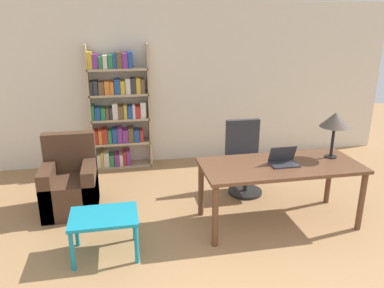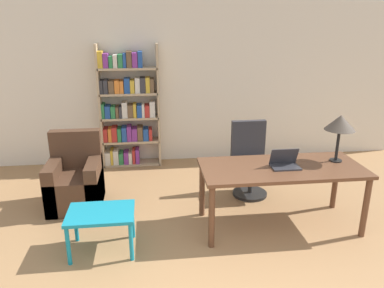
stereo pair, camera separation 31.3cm
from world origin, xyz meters
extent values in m
cube|color=beige|center=(0.00, 4.53, 1.35)|extent=(8.00, 0.06, 2.70)
cube|color=brown|center=(1.00, 2.07, 0.75)|extent=(1.89, 0.83, 0.04)
cylinder|color=brown|center=(0.12, 1.71, 0.36)|extent=(0.07, 0.07, 0.73)
cylinder|color=brown|center=(1.89, 1.71, 0.36)|extent=(0.07, 0.07, 0.73)
cylinder|color=brown|center=(0.12, 2.42, 0.36)|extent=(0.07, 0.07, 0.73)
cylinder|color=brown|center=(1.89, 2.42, 0.36)|extent=(0.07, 0.07, 0.73)
cube|color=#2D2D33|center=(1.02, 2.02, 0.78)|extent=(0.32, 0.21, 0.02)
cube|color=#2D2D33|center=(1.02, 2.09, 0.88)|extent=(0.32, 0.08, 0.20)
cube|color=navy|center=(1.02, 2.10, 0.89)|extent=(0.29, 0.07, 0.17)
cylinder|color=black|center=(1.71, 2.17, 0.77)|extent=(0.14, 0.14, 0.01)
cylinder|color=black|center=(1.71, 2.17, 0.97)|extent=(0.04, 0.04, 0.37)
cone|color=#4C4238|center=(1.71, 2.17, 1.25)|extent=(0.36, 0.36, 0.18)
cylinder|color=black|center=(0.88, 2.92, 0.02)|extent=(0.49, 0.49, 0.04)
cylinder|color=#262626|center=(0.88, 2.92, 0.22)|extent=(0.06, 0.06, 0.35)
cube|color=#2D2D33|center=(0.88, 2.92, 0.44)|extent=(0.51, 0.51, 0.10)
cube|color=#2D2D33|center=(0.88, 3.13, 0.77)|extent=(0.49, 0.08, 0.55)
cube|color=teal|center=(-1.06, 1.79, 0.45)|extent=(0.70, 0.51, 0.04)
cylinder|color=teal|center=(-1.37, 1.57, 0.21)|extent=(0.04, 0.04, 0.43)
cylinder|color=teal|center=(-0.74, 1.57, 0.21)|extent=(0.04, 0.04, 0.43)
cylinder|color=teal|center=(-1.37, 2.00, 0.21)|extent=(0.04, 0.04, 0.43)
cylinder|color=teal|center=(-0.74, 2.00, 0.21)|extent=(0.04, 0.04, 0.43)
cube|color=#472D1E|center=(-1.52, 2.88, 0.23)|extent=(0.67, 0.73, 0.45)
cube|color=#472D1E|center=(-1.52, 3.17, 0.72)|extent=(0.67, 0.16, 0.52)
cube|color=#472D1E|center=(-1.77, 2.88, 0.32)|extent=(0.16, 0.73, 0.64)
cube|color=#472D1E|center=(-1.26, 2.88, 0.32)|extent=(0.16, 0.73, 0.64)
cube|color=tan|center=(-1.29, 4.34, 1.02)|extent=(0.04, 0.28, 2.03)
cube|color=tan|center=(-0.34, 4.34, 1.02)|extent=(0.04, 0.28, 2.03)
cube|color=tan|center=(-0.82, 4.34, 0.02)|extent=(0.95, 0.28, 0.04)
cube|color=silver|center=(-1.23, 4.34, 0.14)|extent=(0.09, 0.24, 0.21)
cube|color=gold|center=(-1.16, 4.34, 0.16)|extent=(0.04, 0.24, 0.25)
cube|color=silver|center=(-1.09, 4.34, 0.16)|extent=(0.09, 0.24, 0.24)
cube|color=#2D7F47|center=(-1.00, 4.34, 0.13)|extent=(0.07, 0.24, 0.20)
cube|color=#7F338C|center=(-0.92, 4.34, 0.14)|extent=(0.08, 0.24, 0.20)
cube|color=silver|center=(-0.85, 4.34, 0.13)|extent=(0.06, 0.24, 0.20)
cube|color=#B72D28|center=(-0.79, 4.34, 0.16)|extent=(0.05, 0.24, 0.24)
cube|color=#7F338C|center=(-0.73, 4.34, 0.16)|extent=(0.06, 0.24, 0.25)
cube|color=tan|center=(-0.82, 4.34, 0.42)|extent=(0.95, 0.28, 0.04)
cube|color=#B72D28|center=(-1.24, 4.34, 0.55)|extent=(0.07, 0.24, 0.22)
cube|color=orange|center=(-1.17, 4.34, 0.56)|extent=(0.06, 0.24, 0.23)
cube|color=#B72D28|center=(-1.09, 4.34, 0.56)|extent=(0.09, 0.24, 0.24)
cube|color=#2D7F47|center=(-1.01, 4.34, 0.55)|extent=(0.06, 0.24, 0.22)
cube|color=#234C99|center=(-0.93, 4.34, 0.56)|extent=(0.08, 0.24, 0.24)
cube|color=#7F338C|center=(-0.85, 4.34, 0.57)|extent=(0.07, 0.24, 0.25)
cube|color=#7F338C|center=(-0.76, 4.34, 0.55)|extent=(0.09, 0.24, 0.21)
cube|color=brown|center=(-0.67, 4.34, 0.56)|extent=(0.09, 0.24, 0.24)
cube|color=#234C99|center=(-0.57, 4.34, 0.54)|extent=(0.09, 0.24, 0.20)
cube|color=#B72D28|center=(-0.49, 4.34, 0.54)|extent=(0.05, 0.24, 0.20)
cube|color=tan|center=(-0.82, 4.34, 0.83)|extent=(0.95, 0.28, 0.04)
cube|color=#2D7F47|center=(-1.25, 4.34, 0.97)|extent=(0.05, 0.24, 0.24)
cube|color=#234C99|center=(-1.18, 4.34, 0.95)|extent=(0.08, 0.24, 0.20)
cube|color=#2D7F47|center=(-1.09, 4.34, 0.95)|extent=(0.07, 0.24, 0.19)
cube|color=brown|center=(-1.02, 4.34, 0.94)|extent=(0.05, 0.24, 0.18)
cube|color=#333338|center=(-0.97, 4.34, 0.94)|extent=(0.05, 0.24, 0.19)
cube|color=silver|center=(-0.90, 4.34, 0.98)|extent=(0.09, 0.24, 0.26)
cube|color=brown|center=(-0.81, 4.34, 0.95)|extent=(0.09, 0.24, 0.21)
cube|color=gold|center=(-0.74, 4.34, 0.96)|extent=(0.05, 0.24, 0.22)
cube|color=#234C99|center=(-0.66, 4.34, 0.95)|extent=(0.08, 0.24, 0.20)
cube|color=silver|center=(-0.60, 4.34, 0.96)|extent=(0.04, 0.24, 0.22)
cube|color=#B72D28|center=(-0.54, 4.34, 0.95)|extent=(0.08, 0.24, 0.19)
cube|color=silver|center=(-0.45, 4.34, 0.98)|extent=(0.09, 0.24, 0.26)
cube|color=tan|center=(-0.82, 4.34, 1.24)|extent=(0.95, 0.28, 0.04)
cube|color=#333338|center=(-1.25, 4.34, 1.36)|extent=(0.05, 0.24, 0.21)
cube|color=#333338|center=(-1.18, 4.34, 1.37)|extent=(0.07, 0.24, 0.22)
cube|color=brown|center=(-1.09, 4.34, 1.36)|extent=(0.09, 0.24, 0.20)
cube|color=orange|center=(-1.00, 4.34, 1.36)|extent=(0.08, 0.24, 0.21)
cube|color=orange|center=(-0.93, 4.34, 1.36)|extent=(0.06, 0.24, 0.20)
cube|color=#234C99|center=(-0.84, 4.34, 1.37)|extent=(0.09, 0.24, 0.24)
cube|color=gold|center=(-0.76, 4.34, 1.36)|extent=(0.07, 0.24, 0.21)
cube|color=silver|center=(-0.67, 4.34, 1.38)|extent=(0.08, 0.24, 0.24)
cube|color=#333338|center=(-0.59, 4.34, 1.38)|extent=(0.08, 0.24, 0.24)
cube|color=gold|center=(-0.51, 4.34, 1.38)|extent=(0.07, 0.24, 0.24)
cube|color=brown|center=(-0.44, 4.34, 1.37)|extent=(0.06, 0.24, 0.23)
cube|color=tan|center=(-0.82, 4.34, 1.65)|extent=(0.95, 0.28, 0.04)
cube|color=gold|center=(-1.23, 4.34, 1.79)|extent=(0.08, 0.24, 0.26)
cube|color=#7F338C|center=(-1.15, 4.34, 1.78)|extent=(0.08, 0.24, 0.22)
cube|color=#2D7F47|center=(-1.07, 4.34, 1.75)|extent=(0.06, 0.24, 0.18)
cube|color=silver|center=(-1.00, 4.34, 1.76)|extent=(0.07, 0.24, 0.20)
cube|color=#2D7F47|center=(-0.92, 4.34, 1.77)|extent=(0.07, 0.24, 0.21)
cube|color=#234C99|center=(-0.86, 4.34, 1.77)|extent=(0.05, 0.24, 0.22)
cube|color=brown|center=(-0.79, 4.34, 1.79)|extent=(0.08, 0.24, 0.25)
cube|color=#7F338C|center=(-0.70, 4.34, 1.78)|extent=(0.08, 0.24, 0.23)
cube|color=#234C99|center=(-0.61, 4.34, 1.79)|extent=(0.07, 0.24, 0.25)
camera|label=1|loc=(-0.83, -1.76, 2.38)|focal=35.00mm
camera|label=2|loc=(-0.52, -1.81, 2.38)|focal=35.00mm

